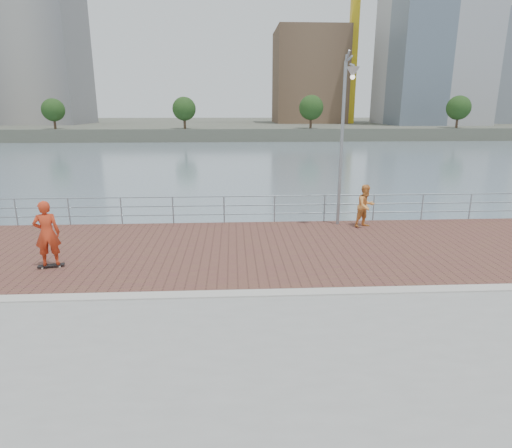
{
  "coord_description": "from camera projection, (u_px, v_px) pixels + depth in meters",
  "views": [
    {
      "loc": [
        -0.64,
        -9.9,
        4.56
      ],
      "look_at": [
        0.0,
        2.0,
        1.3
      ],
      "focal_mm": 30.0,
      "sensor_mm": 36.0,
      "label": 1
    }
  ],
  "objects": [
    {
      "name": "water",
      "position": [
        260.0,
        364.0,
        11.3
      ],
      "size": [
        400.0,
        400.0,
        0.0
      ],
      "primitive_type": "plane",
      "color": "slate",
      "rests_on": "ground"
    },
    {
      "name": "brick_lane",
      "position": [
        253.0,
        249.0,
        14.24
      ],
      "size": [
        40.0,
        6.8,
        0.02
      ],
      "primitive_type": "cube",
      "color": "brown",
      "rests_on": "seawall"
    },
    {
      "name": "curb",
      "position": [
        260.0,
        293.0,
        10.76
      ],
      "size": [
        40.0,
        0.4,
        0.06
      ],
      "primitive_type": "cube",
      "color": "#B7B5AD",
      "rests_on": "seawall"
    },
    {
      "name": "far_shore",
      "position": [
        234.0,
        126.0,
        128.96
      ],
      "size": [
        320.0,
        95.0,
        2.5
      ],
      "primitive_type": "cube",
      "color": "#4C5142",
      "rests_on": "ground"
    },
    {
      "name": "guardrail",
      "position": [
        249.0,
        206.0,
        17.33
      ],
      "size": [
        39.06,
        0.06,
        1.13
      ],
      "color": "#8C9EA8",
      "rests_on": "brick_lane"
    },
    {
      "name": "street_lamp",
      "position": [
        346.0,
        111.0,
        15.61
      ],
      "size": [
        0.45,
        1.32,
        6.22
      ],
      "color": "gray",
      "rests_on": "brick_lane"
    },
    {
      "name": "skateboard",
      "position": [
        51.0,
        265.0,
        12.52
      ],
      "size": [
        0.75,
        0.36,
        0.08
      ],
      "rotation": [
        0.0,
        0.0,
        0.25
      ],
      "color": "black",
      "rests_on": "brick_lane"
    },
    {
      "name": "skateboarder",
      "position": [
        47.0,
        233.0,
        12.27
      ],
      "size": [
        0.79,
        0.62,
        1.92
      ],
      "primitive_type": "imported",
      "rotation": [
        0.0,
        0.0,
        3.4
      ],
      "color": "red",
      "rests_on": "skateboard"
    },
    {
      "name": "bystander",
      "position": [
        366.0,
        206.0,
        16.6
      ],
      "size": [
        1.0,
        0.92,
        1.67
      ],
      "primitive_type": "imported",
      "rotation": [
        0.0,
        0.0,
        0.43
      ],
      "color": "#EF9946",
      "rests_on": "brick_lane"
    },
    {
      "name": "skyline",
      "position": [
        340.0,
        28.0,
        106.1
      ],
      "size": [
        233.0,
        41.0,
        60.77
      ],
      "color": "#ADA38E",
      "rests_on": "far_shore"
    },
    {
      "name": "shoreline_trees",
      "position": [
        287.0,
        108.0,
        84.28
      ],
      "size": [
        145.07,
        5.18,
        6.91
      ],
      "color": "#473323",
      "rests_on": "far_shore"
    }
  ]
}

